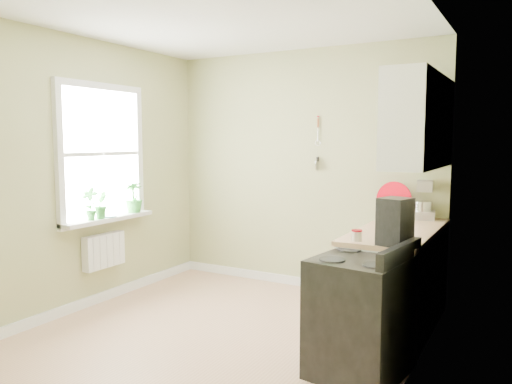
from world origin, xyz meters
The scene contains 21 objects.
floor centered at (0.00, 0.00, -0.01)m, with size 3.20×3.60×0.02m, color tan.
ceiling centered at (0.00, 0.00, 2.71)m, with size 3.20×3.60×0.02m, color white.
wall_back centered at (0.00, 1.81, 1.35)m, with size 3.20×0.02×2.70m, color tan.
wall_left centered at (-1.61, 0.00, 1.35)m, with size 0.02×3.60×2.70m, color tan.
wall_right centered at (1.61, 0.00, 1.35)m, with size 0.02×3.60×2.70m, color tan.
base_cabinets centered at (1.30, 1.00, 0.43)m, with size 0.60×1.60×0.87m, color white.
countertop centered at (1.29, 1.00, 0.89)m, with size 0.64×1.60×0.04m, color #DFB188.
upper_cabinets centered at (1.43, 1.10, 1.85)m, with size 0.35×1.40×0.80m, color white.
window centered at (-1.58, 0.30, 1.55)m, with size 0.06×1.14×1.44m.
window_sill centered at (-1.51, 0.30, 0.88)m, with size 0.18×1.14×0.04m, color white.
radiator centered at (-1.54, 0.25, 0.55)m, with size 0.12×0.50×0.35m, color white.
wall_utensils centered at (0.20, 1.78, 1.56)m, with size 0.02×0.14×0.58m.
stove centered at (1.28, 0.01, 0.44)m, with size 0.70×0.77×0.98m.
stand_mixer centered at (1.37, 1.74, 1.09)m, with size 0.26×0.37×0.42m.
kettle centered at (1.05, 1.56, 1.00)m, with size 0.17×0.10×0.17m.
coffee_maker centered at (1.43, 0.30, 1.08)m, with size 0.25×0.27×0.35m.
red_tray centered at (1.07, 1.72, 1.09)m, with size 0.36×0.36×0.02m, color #AF0414.
jar centered at (1.14, 0.30, 0.96)m, with size 0.08×0.08×0.09m.
plant_a centered at (-1.50, 0.05, 1.06)m, with size 0.17×0.12×0.33m, color #2D822E.
plant_b centered at (-1.50, 0.19, 1.04)m, with size 0.15×0.12×0.28m, color #2D822E.
plant_c centered at (-1.50, 0.67, 1.07)m, with size 0.19×0.19×0.33m, color #2D822E.
Camera 1 is at (2.32, -3.40, 1.69)m, focal length 35.00 mm.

